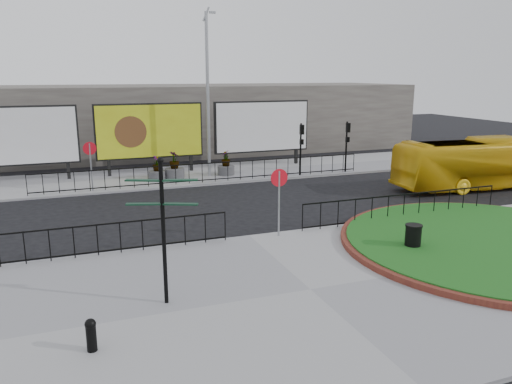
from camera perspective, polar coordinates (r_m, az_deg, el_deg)
name	(u,v)px	position (r m, az deg, el deg)	size (l,w,h in m)	color
ground	(249,238)	(18.32, -0.79, -5.31)	(90.00, 90.00, 0.00)	black
pavement_near	(310,291)	(14.02, 6.23, -11.21)	(30.00, 10.00, 0.12)	gray
pavement_far	(180,175)	(29.52, -8.65, 1.89)	(44.00, 6.00, 0.12)	gray
brick_edge	(494,243)	(19.02, 25.56, -5.29)	(10.40, 10.40, 0.18)	maroon
grass_lawn	(494,243)	(19.02, 25.56, -5.24)	(10.00, 10.00, 0.22)	#134612
railing_near_left	(74,242)	(16.87, -20.09, -5.42)	(10.00, 0.10, 1.10)	black
railing_near_right	(404,207)	(20.89, 16.54, -1.60)	(9.00, 0.10, 1.10)	black
railing_far	(209,172)	(27.04, -5.43, 2.24)	(18.00, 0.10, 1.10)	black
speed_sign_far	(90,156)	(26.07, -18.42, 3.98)	(0.64, 0.07, 2.47)	gray
speed_sign_near	(279,187)	(17.79, 2.65, 0.52)	(0.64, 0.07, 2.47)	gray
billboard_left	(17,136)	(29.63, -25.61, 5.74)	(6.20, 0.31, 4.10)	black
billboard_mid	(150,131)	(29.82, -12.05, 6.80)	(6.20, 0.31, 4.10)	black
billboard_right	(262,127)	(31.60, 0.70, 7.45)	(6.20, 0.31, 4.10)	black
lamp_post	(208,93)	(28.33, -5.52, 11.22)	(0.74, 0.18, 9.23)	gray
signal_pole_a	(301,141)	(28.74, 5.19, 5.80)	(0.22, 0.26, 3.00)	black
signal_pole_b	(347,139)	(30.14, 10.37, 5.99)	(0.22, 0.26, 3.00)	black
building_backdrop	(151,119)	(38.93, -11.86, 8.15)	(40.00, 10.00, 5.00)	slate
fingerpost_sign	(163,217)	(12.57, -10.60, -2.85)	(1.75, 0.86, 3.80)	black
bollard	(91,333)	(11.50, -18.33, -15.09)	(0.24, 0.24, 0.74)	black
litter_bin	(413,238)	(17.30, 17.51, -5.04)	(0.56, 0.56, 0.93)	black
bus	(482,163)	(28.47, 24.38, 2.99)	(2.22, 9.47, 2.64)	gold
planter_a	(157,172)	(28.19, -11.25, 2.30)	(0.94, 0.94, 1.34)	#4C4C4F
planter_b	(175,169)	(28.34, -9.29, 2.59)	(1.08, 1.08, 1.55)	#4C4C4F
planter_c	(226,166)	(29.06, -3.46, 2.96)	(0.99, 0.99, 1.45)	#4C4C4F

